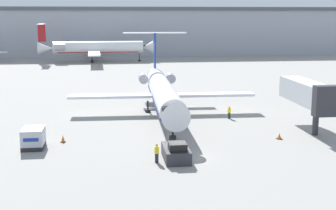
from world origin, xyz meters
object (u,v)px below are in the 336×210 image
(worker_near_tug, at_px, (157,153))
(jet_bridge, at_px, (309,94))
(worker_by_wing, at_px, (229,112))
(traffic_cone_right, at_px, (279,136))
(traffic_cone_left, at_px, (63,139))
(pushback_tug, at_px, (176,152))
(luggage_cart, at_px, (33,138))
(airplane_main, at_px, (162,91))
(airplane_parked_far_left, at_px, (95,48))

(worker_near_tug, distance_m, jet_bridge, 22.16)
(worker_by_wing, height_order, traffic_cone_right, worker_by_wing)
(traffic_cone_left, distance_m, jet_bridge, 29.08)
(worker_near_tug, xyz_separation_m, worker_by_wing, (11.51, 17.79, -0.10))
(pushback_tug, height_order, traffic_cone_right, pushback_tug)
(pushback_tug, bearing_deg, worker_by_wing, 60.74)
(worker_by_wing, bearing_deg, pushback_tug, -119.26)
(luggage_cart, relative_size, worker_near_tug, 1.66)
(worker_near_tug, bearing_deg, luggage_cart, 152.43)
(traffic_cone_right, xyz_separation_m, jet_bridge, (4.75, 3.55, 4.14))
(pushback_tug, height_order, luggage_cart, luggage_cart)
(airplane_main, relative_size, jet_bridge, 2.83)
(traffic_cone_left, distance_m, airplane_parked_far_left, 89.59)
(airplane_main, distance_m, traffic_cone_left, 18.74)
(luggage_cart, xyz_separation_m, airplane_parked_far_left, (3.75, 91.47, 3.07))
(pushback_tug, xyz_separation_m, traffic_cone_right, (12.57, 6.18, -0.42))
(airplane_main, distance_m, jet_bridge, 20.07)
(airplane_main, distance_m, worker_by_wing, 9.85)
(luggage_cart, distance_m, traffic_cone_right, 26.80)
(airplane_main, distance_m, traffic_cone_right, 19.32)
(luggage_cart, relative_size, jet_bridge, 0.25)
(pushback_tug, relative_size, worker_by_wing, 2.78)
(pushback_tug, bearing_deg, luggage_cart, 158.06)
(worker_near_tug, relative_size, worker_by_wing, 1.10)
(airplane_main, xyz_separation_m, pushback_tug, (-1.04, -21.40, -2.53))
(luggage_cart, height_order, traffic_cone_right, luggage_cart)
(worker_near_tug, xyz_separation_m, traffic_cone_right, (14.50, 6.87, -0.66))
(worker_by_wing, bearing_deg, traffic_cone_right, -74.69)
(pushback_tug, xyz_separation_m, worker_by_wing, (9.58, 17.10, 0.14))
(worker_by_wing, bearing_deg, airplane_main, 153.25)
(traffic_cone_right, height_order, airplane_parked_far_left, airplane_parked_far_left)
(airplane_parked_far_left, bearing_deg, pushback_tug, -83.86)
(worker_near_tug, xyz_separation_m, airplane_parked_far_left, (-8.53, 97.88, 3.17))
(worker_near_tug, bearing_deg, pushback_tug, 19.66)
(luggage_cart, distance_m, airplane_parked_far_left, 91.60)
(airplane_main, distance_m, worker_near_tug, 22.41)
(worker_near_tug, height_order, airplane_parked_far_left, airplane_parked_far_left)
(worker_by_wing, xyz_separation_m, airplane_parked_far_left, (-20.04, 80.10, 3.27))
(jet_bridge, bearing_deg, worker_near_tug, -151.59)
(airplane_main, height_order, pushback_tug, airplane_main)
(jet_bridge, bearing_deg, luggage_cart, -172.77)
(worker_near_tug, bearing_deg, airplane_parked_far_left, 94.98)
(airplane_main, height_order, traffic_cone_right, airplane_main)
(airplane_main, relative_size, pushback_tug, 7.38)
(traffic_cone_right, bearing_deg, airplane_parked_far_left, 104.20)
(worker_near_tug, distance_m, traffic_cone_right, 16.06)
(luggage_cart, height_order, worker_near_tug, luggage_cart)
(airplane_parked_far_left, height_order, jet_bridge, airplane_parked_far_left)
(worker_by_wing, height_order, traffic_cone_left, worker_by_wing)
(airplane_main, bearing_deg, worker_by_wing, -26.75)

